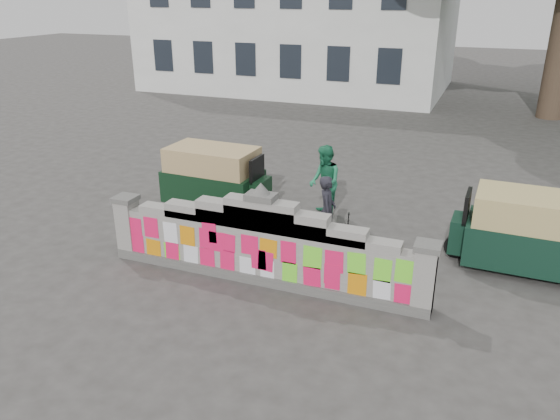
# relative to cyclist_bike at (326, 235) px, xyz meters

# --- Properties ---
(ground) EXTENTS (100.00, 100.00, 0.00)m
(ground) POSITION_rel_cyclist_bike_xyz_m (-0.80, -1.56, -0.44)
(ground) COLOR #383533
(ground) RESTS_ON ground
(parapet_wall) EXTENTS (6.48, 0.44, 2.01)m
(parapet_wall) POSITION_rel_cyclist_bike_xyz_m (-0.80, -1.57, 0.31)
(parapet_wall) COLOR #4C4C49
(parapet_wall) RESTS_ON ground
(building) EXTENTS (16.00, 10.00, 8.90)m
(building) POSITION_rel_cyclist_bike_xyz_m (-7.80, 20.42, 3.57)
(building) COLOR silver
(building) RESTS_ON ground
(cyclist_bike) EXTENTS (1.77, 0.96, 0.88)m
(cyclist_bike) POSITION_rel_cyclist_bike_xyz_m (0.00, 0.00, 0.00)
(cyclist_bike) COLOR black
(cyclist_bike) RESTS_ON ground
(cyclist_rider) EXTENTS (0.47, 0.61, 1.49)m
(cyclist_rider) POSITION_rel_cyclist_bike_xyz_m (0.00, 0.00, 0.31)
(cyclist_rider) COLOR black
(cyclist_rider) RESTS_ON ground
(pedestrian) EXTENTS (1.04, 1.10, 1.80)m
(pedestrian) POSITION_rel_cyclist_bike_xyz_m (-0.66, 1.97, 0.46)
(pedestrian) COLOR #227C52
(pedestrian) RESTS_ON ground
(rickshaw_left) EXTENTS (2.83, 1.39, 1.56)m
(rickshaw_left) POSITION_rel_cyclist_bike_xyz_m (-3.46, 1.63, 0.37)
(rickshaw_left) COLOR black
(rickshaw_left) RESTS_ON ground
(rickshaw_right) EXTENTS (2.87, 1.39, 1.58)m
(rickshaw_right) POSITION_rel_cyclist_bike_xyz_m (3.88, 0.83, 0.38)
(rickshaw_right) COLOR black
(rickshaw_right) RESTS_ON ground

